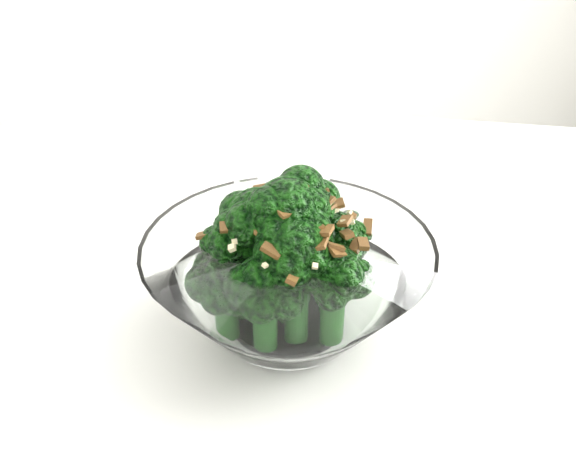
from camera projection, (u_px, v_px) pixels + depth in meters
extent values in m
cylinder|color=white|center=(115.00, 352.00, 1.00)|extent=(0.04, 0.04, 0.71)
cylinder|color=white|center=(288.00, 325.00, 0.45)|extent=(0.08, 0.08, 0.01)
cylinder|color=#1A5416|center=(288.00, 275.00, 0.42)|extent=(0.02, 0.02, 0.07)
sphere|color=#144C0E|center=(288.00, 212.00, 0.40)|extent=(0.05, 0.05, 0.05)
cylinder|color=#1A5416|center=(300.00, 261.00, 0.44)|extent=(0.02, 0.02, 0.07)
sphere|color=#144C0E|center=(301.00, 205.00, 0.42)|extent=(0.04, 0.04, 0.04)
cylinder|color=#1A5416|center=(260.00, 276.00, 0.43)|extent=(0.02, 0.02, 0.06)
sphere|color=#144C0E|center=(258.00, 221.00, 0.41)|extent=(0.04, 0.04, 0.04)
cylinder|color=#1A5416|center=(296.00, 301.00, 0.41)|extent=(0.02, 0.02, 0.06)
sphere|color=#144C0E|center=(297.00, 247.00, 0.39)|extent=(0.04, 0.04, 0.04)
cylinder|color=#1A5416|center=(331.00, 282.00, 0.44)|extent=(0.02, 0.02, 0.05)
sphere|color=#144C0E|center=(333.00, 239.00, 0.42)|extent=(0.04, 0.04, 0.04)
cylinder|color=#1A5416|center=(240.00, 286.00, 0.43)|extent=(0.02, 0.02, 0.05)
sphere|color=#144C0E|center=(238.00, 244.00, 0.42)|extent=(0.04, 0.04, 0.04)
cylinder|color=#1A5416|center=(332.00, 315.00, 0.41)|extent=(0.02, 0.02, 0.05)
sphere|color=#144C0E|center=(334.00, 274.00, 0.39)|extent=(0.04, 0.04, 0.04)
cylinder|color=#1A5416|center=(265.00, 322.00, 0.41)|extent=(0.02, 0.02, 0.04)
sphere|color=#144C0E|center=(264.00, 283.00, 0.39)|extent=(0.04, 0.04, 0.04)
cylinder|color=#1A5416|center=(331.00, 267.00, 0.46)|extent=(0.02, 0.02, 0.04)
sphere|color=#144C0E|center=(333.00, 236.00, 0.45)|extent=(0.03, 0.03, 0.03)
cylinder|color=#1A5416|center=(227.00, 316.00, 0.42)|extent=(0.02, 0.02, 0.03)
sphere|color=#144C0E|center=(225.00, 283.00, 0.40)|extent=(0.04, 0.04, 0.04)
cylinder|color=#1A5416|center=(281.00, 263.00, 0.47)|extent=(0.02, 0.02, 0.04)
sphere|color=#144C0E|center=(280.00, 231.00, 0.45)|extent=(0.03, 0.03, 0.03)
cylinder|color=#1A5416|center=(266.00, 313.00, 0.42)|extent=(0.02, 0.02, 0.04)
sphere|color=#144C0E|center=(265.00, 278.00, 0.40)|extent=(0.04, 0.04, 0.04)
cube|color=brown|center=(301.00, 187.00, 0.39)|extent=(0.01, 0.01, 0.01)
cube|color=brown|center=(323.00, 199.00, 0.43)|extent=(0.01, 0.01, 0.01)
cube|color=brown|center=(258.00, 207.00, 0.39)|extent=(0.01, 0.01, 0.01)
cube|color=brown|center=(252.00, 227.00, 0.38)|extent=(0.01, 0.01, 0.01)
cube|color=brown|center=(349.00, 218.00, 0.42)|extent=(0.01, 0.01, 0.01)
cube|color=brown|center=(253.00, 198.00, 0.44)|extent=(0.01, 0.01, 0.01)
cube|color=brown|center=(326.00, 230.00, 0.38)|extent=(0.01, 0.01, 0.00)
cube|color=brown|center=(266.00, 195.00, 0.41)|extent=(0.01, 0.01, 0.01)
cube|color=brown|center=(336.00, 246.00, 0.38)|extent=(0.01, 0.01, 0.01)
cube|color=brown|center=(261.00, 198.00, 0.43)|extent=(0.01, 0.01, 0.01)
cube|color=brown|center=(302.00, 186.00, 0.39)|extent=(0.01, 0.01, 0.00)
cube|color=brown|center=(257.00, 200.00, 0.44)|extent=(0.01, 0.01, 0.01)
cube|color=brown|center=(327.00, 203.00, 0.40)|extent=(0.01, 0.01, 0.01)
cube|color=brown|center=(322.00, 242.00, 0.37)|extent=(0.01, 0.02, 0.00)
cube|color=brown|center=(288.00, 212.00, 0.38)|extent=(0.01, 0.01, 0.00)
cube|color=brown|center=(313.00, 230.00, 0.38)|extent=(0.01, 0.01, 0.01)
cube|color=brown|center=(336.00, 204.00, 0.41)|extent=(0.01, 0.01, 0.01)
cube|color=brown|center=(278.00, 189.00, 0.43)|extent=(0.01, 0.01, 0.00)
cube|color=brown|center=(299.00, 191.00, 0.41)|extent=(0.01, 0.01, 0.00)
cube|color=brown|center=(292.00, 194.00, 0.43)|extent=(0.01, 0.01, 0.01)
cube|color=brown|center=(260.00, 189.00, 0.40)|extent=(0.01, 0.01, 0.01)
cube|color=brown|center=(356.00, 246.00, 0.39)|extent=(0.01, 0.01, 0.01)
cube|color=brown|center=(270.00, 200.00, 0.45)|extent=(0.01, 0.01, 0.01)
cube|color=brown|center=(231.00, 208.00, 0.44)|extent=(0.01, 0.01, 0.00)
cube|color=brown|center=(368.00, 227.00, 0.42)|extent=(0.01, 0.01, 0.01)
cube|color=brown|center=(363.00, 244.00, 0.39)|extent=(0.01, 0.01, 0.00)
cube|color=brown|center=(242.00, 210.00, 0.40)|extent=(0.01, 0.01, 0.01)
cube|color=brown|center=(320.00, 192.00, 0.40)|extent=(0.01, 0.01, 0.01)
cube|color=brown|center=(338.00, 252.00, 0.38)|extent=(0.01, 0.01, 0.01)
cube|color=brown|center=(230.00, 227.00, 0.39)|extent=(0.01, 0.01, 0.01)
cube|color=brown|center=(293.00, 204.00, 0.38)|extent=(0.01, 0.01, 0.00)
cube|color=brown|center=(272.00, 251.00, 0.37)|extent=(0.01, 0.01, 0.01)
cube|color=brown|center=(232.00, 206.00, 0.41)|extent=(0.01, 0.01, 0.01)
cube|color=brown|center=(315.00, 198.00, 0.45)|extent=(0.01, 0.01, 0.01)
cube|color=brown|center=(205.00, 235.00, 0.40)|extent=(0.01, 0.01, 0.01)
cube|color=brown|center=(326.00, 205.00, 0.40)|extent=(0.01, 0.01, 0.00)
cube|color=brown|center=(347.00, 234.00, 0.39)|extent=(0.01, 0.01, 0.01)
cube|color=brown|center=(284.00, 195.00, 0.45)|extent=(0.01, 0.01, 0.01)
cube|color=brown|center=(345.00, 221.00, 0.39)|extent=(0.01, 0.01, 0.01)
cube|color=brown|center=(292.00, 280.00, 0.36)|extent=(0.01, 0.01, 0.01)
cube|color=brown|center=(285.00, 183.00, 0.40)|extent=(0.01, 0.01, 0.01)
cube|color=beige|center=(343.00, 221.00, 0.39)|extent=(0.00, 0.00, 0.00)
cube|color=beige|center=(309.00, 187.00, 0.40)|extent=(0.00, 0.01, 0.00)
cube|color=beige|center=(335.00, 209.00, 0.40)|extent=(0.01, 0.01, 0.00)
cube|color=beige|center=(303.00, 184.00, 0.40)|extent=(0.00, 0.01, 0.01)
cube|color=beige|center=(240.00, 205.00, 0.43)|extent=(0.00, 0.00, 0.00)
cube|color=beige|center=(315.00, 266.00, 0.37)|extent=(0.00, 0.00, 0.00)
cube|color=beige|center=(239.00, 204.00, 0.40)|extent=(0.01, 0.01, 0.01)
cube|color=beige|center=(352.00, 222.00, 0.40)|extent=(0.00, 0.00, 0.00)
cube|color=beige|center=(349.00, 212.00, 0.42)|extent=(0.00, 0.00, 0.00)
cube|color=beige|center=(232.00, 248.00, 0.38)|extent=(0.01, 0.01, 0.01)
cube|color=beige|center=(315.00, 191.00, 0.41)|extent=(0.01, 0.01, 0.00)
cube|color=beige|center=(227.00, 209.00, 0.43)|extent=(0.00, 0.00, 0.00)
cube|color=beige|center=(308.00, 196.00, 0.44)|extent=(0.00, 0.00, 0.00)
cube|color=beige|center=(265.00, 265.00, 0.37)|extent=(0.00, 0.00, 0.00)
cube|color=beige|center=(242.00, 200.00, 0.42)|extent=(0.00, 0.00, 0.00)
cube|color=beige|center=(234.00, 242.00, 0.38)|extent=(0.00, 0.00, 0.00)
cube|color=beige|center=(331.00, 204.00, 0.40)|extent=(0.01, 0.01, 0.01)
cube|color=beige|center=(230.00, 214.00, 0.41)|extent=(0.00, 0.01, 0.00)
cube|color=beige|center=(291.00, 210.00, 0.38)|extent=(0.01, 0.01, 0.00)
cube|color=beige|center=(313.00, 237.00, 0.38)|extent=(0.00, 0.00, 0.00)
cube|color=beige|center=(243.00, 218.00, 0.39)|extent=(0.00, 0.01, 0.00)
cube|color=beige|center=(231.00, 208.00, 0.43)|extent=(0.00, 0.00, 0.00)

